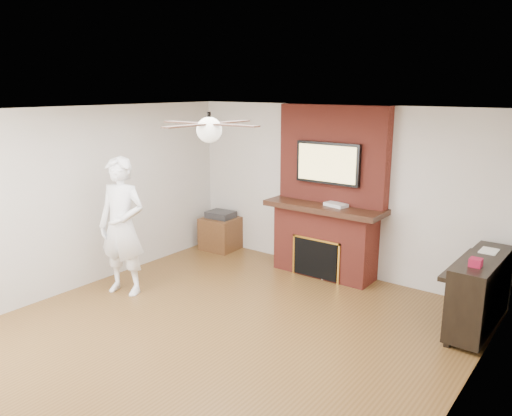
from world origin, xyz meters
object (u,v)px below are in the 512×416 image
Objects in this scene: fireplace at (328,209)px; piano at (479,291)px; side_table at (221,232)px; person at (122,226)px.

fireplace reaches higher than piano.
piano is at bearing -10.16° from side_table.
fireplace reaches higher than side_table.
side_table is 0.49× the size of piano.
fireplace reaches higher than person.
person is 4.50m from piano.
side_table is 4.34m from piano.
side_table is (-0.19, 2.22, -0.63)m from person.
fireplace is 1.85× the size of piano.
person reaches higher than side_table.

